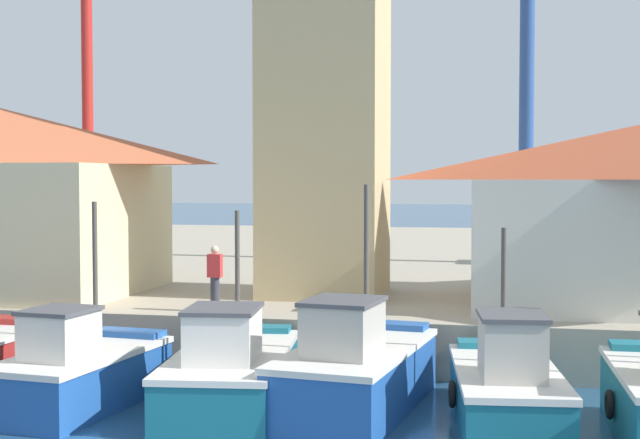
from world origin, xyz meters
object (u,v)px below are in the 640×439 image
at_px(port_crane_near, 89,108).
at_px(dock_worker_near_tower, 215,277).
at_px(fishing_boat_mid_left, 231,370).
at_px(fishing_boat_mid_right, 506,386).
at_px(fishing_boat_center, 356,371).
at_px(fishing_boat_left_inner, 80,372).
at_px(port_crane_far, 526,95).

height_order(port_crane_near, dock_worker_near_tower, port_crane_near).
height_order(fishing_boat_mid_left, fishing_boat_mid_right, fishing_boat_mid_left).
distance_m(fishing_boat_center, dock_worker_near_tower, 5.71).
height_order(fishing_boat_left_inner, port_crane_far, port_crane_far).
bearing_deg(port_crane_near, fishing_boat_left_inner, -64.33).
bearing_deg(dock_worker_near_tower, port_crane_near, 122.78).
height_order(fishing_boat_center, dock_worker_near_tower, fishing_boat_center).
bearing_deg(fishing_boat_mid_right, fishing_boat_center, 174.24).
distance_m(fishing_boat_left_inner, dock_worker_near_tower, 4.92).
xyz_separation_m(fishing_boat_mid_right, dock_worker_near_tower, (-6.95, 4.05, 1.41)).
bearing_deg(fishing_boat_mid_left, fishing_boat_left_inner, -165.29).
distance_m(fishing_boat_left_inner, fishing_boat_center, 5.43).
xyz_separation_m(port_crane_far, dock_worker_near_tower, (-7.67, -14.55, -5.62)).
bearing_deg(port_crane_near, port_crane_far, -17.30).
distance_m(fishing_boat_left_inner, fishing_boat_mid_left, 2.97).
bearing_deg(dock_worker_near_tower, fishing_boat_mid_left, -67.21).
height_order(fishing_boat_mid_left, port_crane_far, port_crane_far).
bearing_deg(fishing_boat_left_inner, port_crane_near, 115.67).
height_order(fishing_boat_center, port_crane_near, port_crane_near).
height_order(fishing_boat_mid_right, dock_worker_near_tower, fishing_boat_mid_right).
bearing_deg(port_crane_far, fishing_boat_center, -101.04).
xyz_separation_m(fishing_boat_center, fishing_boat_mid_right, (2.86, -0.29, -0.09)).
xyz_separation_m(fishing_boat_mid_left, port_crane_near, (-15.23, 24.97, 7.39)).
bearing_deg(port_crane_near, fishing_boat_mid_left, -58.62).
xyz_separation_m(fishing_boat_left_inner, port_crane_far, (8.95, 19.09, 7.03)).
bearing_deg(fishing_boat_mid_right, fishing_boat_mid_left, 177.18).
distance_m(fishing_boat_mid_right, dock_worker_near_tower, 8.17).
bearing_deg(fishing_boat_mid_left, fishing_boat_mid_right, -2.82).
xyz_separation_m(fishing_boat_left_inner, fishing_boat_center, (5.38, 0.78, 0.09)).
relative_size(fishing_boat_mid_left, fishing_boat_mid_right, 1.13).
xyz_separation_m(fishing_boat_mid_left, fishing_boat_mid_right, (5.36, -0.26, 0.00)).
height_order(port_crane_near, port_crane_far, port_crane_near).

